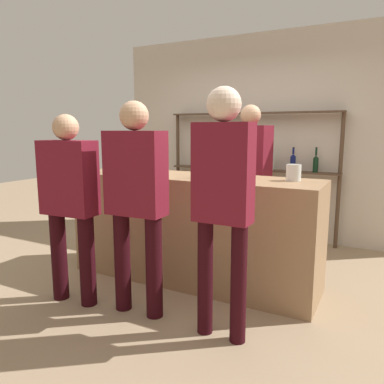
% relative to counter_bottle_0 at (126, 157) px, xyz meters
% --- Properties ---
extents(ground_plane, '(16.00, 16.00, 0.00)m').
position_rel_counter_bottle_0_xyz_m(ground_plane, '(0.97, -0.22, -1.21)').
color(ground_plane, '#9E8466').
extents(bar_counter, '(2.50, 0.68, 1.06)m').
position_rel_counter_bottle_0_xyz_m(bar_counter, '(0.97, -0.22, -0.67)').
color(bar_counter, '#997551').
rests_on(bar_counter, ground_plane).
extents(back_wall, '(4.10, 0.12, 2.80)m').
position_rel_counter_bottle_0_xyz_m(back_wall, '(0.97, 1.72, 0.19)').
color(back_wall, beige).
rests_on(back_wall, ground_plane).
extents(back_shelf, '(2.39, 0.18, 1.74)m').
position_rel_counter_bottle_0_xyz_m(back_shelf, '(0.96, 1.54, -0.04)').
color(back_shelf, '#4C3828').
rests_on(back_shelf, ground_plane).
extents(counter_bottle_0, '(0.07, 0.07, 0.36)m').
position_rel_counter_bottle_0_xyz_m(counter_bottle_0, '(0.00, 0.00, 0.00)').
color(counter_bottle_0, '#0F1956').
rests_on(counter_bottle_0, bar_counter).
extents(counter_bottle_1, '(0.07, 0.07, 0.31)m').
position_rel_counter_bottle_0_xyz_m(counter_bottle_1, '(0.47, -0.31, -0.02)').
color(counter_bottle_1, silver).
rests_on(counter_bottle_1, bar_counter).
extents(counter_bottle_2, '(0.08, 0.08, 0.31)m').
position_rel_counter_bottle_0_xyz_m(counter_bottle_2, '(1.19, -0.27, -0.02)').
color(counter_bottle_2, '#0F1956').
rests_on(counter_bottle_2, bar_counter).
extents(counter_bottle_3, '(0.08, 0.08, 0.34)m').
position_rel_counter_bottle_0_xyz_m(counter_bottle_3, '(0.26, -0.22, -0.02)').
color(counter_bottle_3, silver).
rests_on(counter_bottle_3, bar_counter).
extents(wine_glass, '(0.09, 0.09, 0.17)m').
position_rel_counter_bottle_0_xyz_m(wine_glass, '(1.49, -0.39, -0.01)').
color(wine_glass, silver).
rests_on(wine_glass, bar_counter).
extents(ice_bucket, '(0.19, 0.19, 0.23)m').
position_rel_counter_bottle_0_xyz_m(ice_bucket, '(1.34, -0.19, -0.03)').
color(ice_bucket, '#846647').
rests_on(ice_bucket, bar_counter).
extents(cork_jar, '(0.13, 0.13, 0.15)m').
position_rel_counter_bottle_0_xyz_m(cork_jar, '(1.93, -0.10, -0.07)').
color(cork_jar, silver).
rests_on(cork_jar, bar_counter).
extents(customer_left, '(0.50, 0.25, 1.64)m').
position_rel_counter_bottle_0_xyz_m(customer_left, '(0.27, -1.15, -0.26)').
color(customer_left, black).
rests_on(customer_left, ground_plane).
extents(customer_center, '(0.49, 0.23, 1.73)m').
position_rel_counter_bottle_0_xyz_m(customer_center, '(0.90, -1.05, -0.19)').
color(customer_center, black).
rests_on(customer_center, ground_plane).
extents(server_behind_counter, '(0.53, 0.33, 1.79)m').
position_rel_counter_bottle_0_xyz_m(server_behind_counter, '(1.23, 0.73, -0.16)').
color(server_behind_counter, black).
rests_on(server_behind_counter, ground_plane).
extents(customer_right, '(0.41, 0.24, 1.80)m').
position_rel_counter_bottle_0_xyz_m(customer_right, '(1.66, -1.08, -0.12)').
color(customer_right, black).
rests_on(customer_right, ground_plane).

